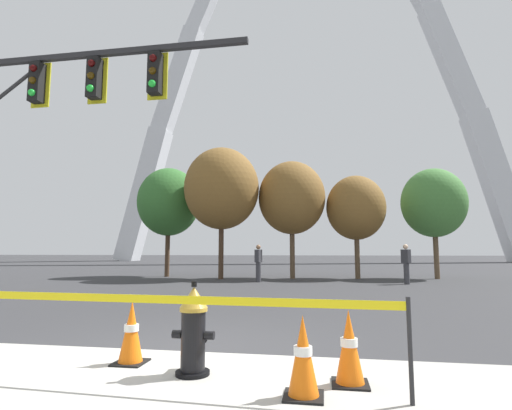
{
  "coord_description": "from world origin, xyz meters",
  "views": [
    {
      "loc": [
        1.84,
        -5.06,
        1.32
      ],
      "look_at": [
        0.13,
        5.0,
        2.5
      ],
      "focal_mm": 27.91,
      "sensor_mm": 36.0,
      "label": 1
    }
  ],
  "objects_px": {
    "fire_hydrant": "(194,330)",
    "monument_arch": "(306,80)",
    "pedestrian_walking_left": "(406,264)",
    "pedestrian_standing_center": "(258,263)",
    "traffic_cone_mid_sidewalk": "(349,348)",
    "traffic_signal_gantry": "(18,112)",
    "traffic_cone_curb_edge": "(303,357)",
    "traffic_cone_by_hydrant": "(131,333)"
  },
  "relations": [
    {
      "from": "fire_hydrant",
      "to": "pedestrian_walking_left",
      "type": "relative_size",
      "value": 0.62
    },
    {
      "from": "traffic_signal_gantry",
      "to": "fire_hydrant",
      "type": "bearing_deg",
      "value": -32.3
    },
    {
      "from": "traffic_signal_gantry",
      "to": "pedestrian_standing_center",
      "type": "bearing_deg",
      "value": 67.56
    },
    {
      "from": "traffic_signal_gantry",
      "to": "pedestrian_walking_left",
      "type": "bearing_deg",
      "value": 43.18
    },
    {
      "from": "monument_arch",
      "to": "traffic_signal_gantry",
      "type": "bearing_deg",
      "value": -96.34
    },
    {
      "from": "fire_hydrant",
      "to": "traffic_cone_curb_edge",
      "type": "distance_m",
      "value": 1.29
    },
    {
      "from": "traffic_cone_by_hydrant",
      "to": "traffic_signal_gantry",
      "type": "xyz_separation_m",
      "value": [
        -4.41,
        3.04,
        4.05
      ]
    },
    {
      "from": "traffic_cone_mid_sidewalk",
      "to": "pedestrian_walking_left",
      "type": "bearing_deg",
      "value": 76.6
    },
    {
      "from": "traffic_cone_curb_edge",
      "to": "monument_arch",
      "type": "xyz_separation_m",
      "value": [
        -1.63,
        47.27,
        23.6
      ]
    },
    {
      "from": "fire_hydrant",
      "to": "traffic_signal_gantry",
      "type": "xyz_separation_m",
      "value": [
        -5.27,
        3.33,
        3.94
      ]
    },
    {
      "from": "traffic_cone_by_hydrant",
      "to": "pedestrian_standing_center",
      "type": "height_order",
      "value": "pedestrian_standing_center"
    },
    {
      "from": "traffic_cone_by_hydrant",
      "to": "traffic_cone_curb_edge",
      "type": "xyz_separation_m",
      "value": [
        2.06,
        -0.75,
        0.0
      ]
    },
    {
      "from": "traffic_cone_mid_sidewalk",
      "to": "pedestrian_walking_left",
      "type": "xyz_separation_m",
      "value": [
        3.02,
        12.69,
        0.46
      ]
    },
    {
      "from": "monument_arch",
      "to": "traffic_cone_curb_edge",
      "type": "bearing_deg",
      "value": -88.02
    },
    {
      "from": "traffic_cone_by_hydrant",
      "to": "pedestrian_walking_left",
      "type": "distance_m",
      "value": 13.53
    },
    {
      "from": "fire_hydrant",
      "to": "pedestrian_standing_center",
      "type": "bearing_deg",
      "value": 96.16
    },
    {
      "from": "pedestrian_standing_center",
      "to": "traffic_cone_mid_sidewalk",
      "type": "bearing_deg",
      "value": -76.79
    },
    {
      "from": "fire_hydrant",
      "to": "monument_arch",
      "type": "relative_size",
      "value": 0.02
    },
    {
      "from": "traffic_signal_gantry",
      "to": "monument_arch",
      "type": "xyz_separation_m",
      "value": [
        4.83,
        43.47,
        19.56
      ]
    },
    {
      "from": "traffic_cone_curb_edge",
      "to": "pedestrian_walking_left",
      "type": "xyz_separation_m",
      "value": [
        3.46,
        13.1,
        0.46
      ]
    },
    {
      "from": "traffic_cone_curb_edge",
      "to": "traffic_signal_gantry",
      "type": "height_order",
      "value": "traffic_signal_gantry"
    },
    {
      "from": "fire_hydrant",
      "to": "traffic_cone_by_hydrant",
      "type": "height_order",
      "value": "fire_hydrant"
    },
    {
      "from": "traffic_cone_by_hydrant",
      "to": "pedestrian_walking_left",
      "type": "height_order",
      "value": "pedestrian_walking_left"
    },
    {
      "from": "monument_arch",
      "to": "pedestrian_walking_left",
      "type": "xyz_separation_m",
      "value": [
        5.09,
        -34.16,
        -23.15
      ]
    },
    {
      "from": "traffic_cone_by_hydrant",
      "to": "monument_arch",
      "type": "height_order",
      "value": "monument_arch"
    },
    {
      "from": "fire_hydrant",
      "to": "traffic_cone_mid_sidewalk",
      "type": "xyz_separation_m",
      "value": [
        1.63,
        -0.05,
        -0.11
      ]
    },
    {
      "from": "pedestrian_standing_center",
      "to": "traffic_signal_gantry",
      "type": "bearing_deg",
      "value": -112.44
    },
    {
      "from": "fire_hydrant",
      "to": "traffic_signal_gantry",
      "type": "distance_m",
      "value": 7.37
    },
    {
      "from": "traffic_cone_by_hydrant",
      "to": "traffic_signal_gantry",
      "type": "relative_size",
      "value": 0.09
    },
    {
      "from": "traffic_cone_mid_sidewalk",
      "to": "fire_hydrant",
      "type": "bearing_deg",
      "value": 178.3
    },
    {
      "from": "traffic_cone_by_hydrant",
      "to": "traffic_cone_curb_edge",
      "type": "relative_size",
      "value": 1.0
    },
    {
      "from": "monument_arch",
      "to": "fire_hydrant",
      "type": "bearing_deg",
      "value": -89.46
    },
    {
      "from": "traffic_cone_curb_edge",
      "to": "pedestrian_standing_center",
      "type": "bearing_deg",
      "value": 101.0
    },
    {
      "from": "traffic_cone_mid_sidewalk",
      "to": "pedestrian_standing_center",
      "type": "height_order",
      "value": "pedestrian_standing_center"
    },
    {
      "from": "traffic_cone_by_hydrant",
      "to": "pedestrian_walking_left",
      "type": "relative_size",
      "value": 0.46
    },
    {
      "from": "traffic_cone_curb_edge",
      "to": "pedestrian_standing_center",
      "type": "distance_m",
      "value": 13.47
    },
    {
      "from": "traffic_signal_gantry",
      "to": "monument_arch",
      "type": "bearing_deg",
      "value": 83.66
    },
    {
      "from": "traffic_cone_by_hydrant",
      "to": "monument_arch",
      "type": "relative_size",
      "value": 0.01
    },
    {
      "from": "traffic_cone_by_hydrant",
      "to": "traffic_cone_mid_sidewalk",
      "type": "bearing_deg",
      "value": -7.71
    },
    {
      "from": "pedestrian_walking_left",
      "to": "traffic_signal_gantry",
      "type": "bearing_deg",
      "value": -136.82
    },
    {
      "from": "monument_arch",
      "to": "pedestrian_standing_center",
      "type": "bearing_deg",
      "value": -91.58
    },
    {
      "from": "traffic_signal_gantry",
      "to": "pedestrian_walking_left",
      "type": "distance_m",
      "value": 14.07
    }
  ]
}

